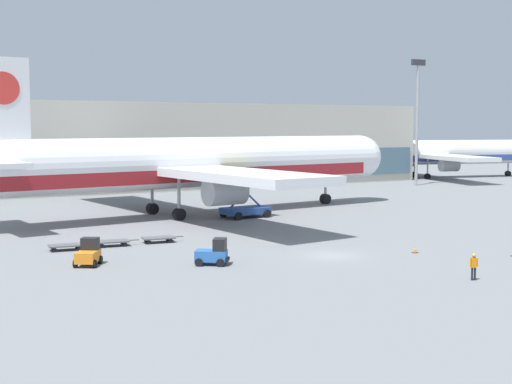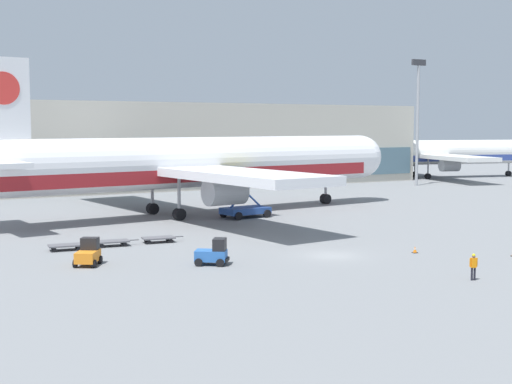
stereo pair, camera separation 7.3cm
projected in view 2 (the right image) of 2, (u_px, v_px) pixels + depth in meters
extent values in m
plane|color=slate|center=(331.00, 256.00, 56.70)|extent=(400.00, 400.00, 0.00)
cube|color=#BCB7A8|center=(174.00, 145.00, 120.87)|extent=(90.00, 18.00, 14.00)
cube|color=slate|center=(196.00, 167.00, 113.22)|extent=(88.20, 0.20, 4.90)
cylinder|color=#9EA0A5|center=(417.00, 126.00, 122.49)|extent=(0.50, 0.50, 20.59)
cube|color=#333338|center=(419.00, 62.00, 121.49)|extent=(2.80, 0.50, 1.00)
cylinder|color=white|center=(197.00, 162.00, 82.59)|extent=(52.32, 11.64, 5.80)
cube|color=maroon|center=(197.00, 173.00, 82.71)|extent=(48.18, 11.06, 1.45)
sphere|color=white|center=(360.00, 157.00, 97.56)|extent=(5.68, 5.68, 5.68)
cube|color=white|center=(3.00, 98.00, 69.38)|extent=(5.22, 1.03, 8.00)
cylinder|color=red|center=(2.00, 88.00, 69.29)|extent=(3.24, 0.91, 3.20)
cube|color=white|center=(177.00, 169.00, 81.16)|extent=(13.37, 48.60, 0.90)
cylinder|color=#9EA0A5|center=(225.00, 192.00, 73.14)|extent=(4.49, 3.26, 2.80)
cylinder|color=#9EA0A5|center=(138.00, 180.00, 89.52)|extent=(4.49, 3.26, 2.80)
cylinder|color=#9EA0A5|center=(326.00, 184.00, 94.29)|extent=(0.36, 0.36, 4.00)
cylinder|color=black|center=(326.00, 199.00, 94.47)|extent=(1.39, 1.04, 1.30)
cylinder|color=#9EA0A5|center=(179.00, 196.00, 77.92)|extent=(0.36, 0.36, 4.00)
cylinder|color=black|center=(179.00, 214.00, 78.10)|extent=(1.39, 1.04, 1.30)
cylinder|color=#9EA0A5|center=(152.00, 192.00, 83.12)|extent=(0.36, 0.36, 4.00)
cylinder|color=black|center=(152.00, 209.00, 83.30)|extent=(1.39, 1.04, 1.30)
cylinder|color=white|center=(437.00, 152.00, 141.39)|extent=(43.11, 14.72, 4.82)
cube|color=#2D428E|center=(437.00, 158.00, 141.49)|extent=(39.73, 13.82, 1.20)
cone|color=white|center=(336.00, 153.00, 135.68)|extent=(6.22, 5.68, 4.58)
cube|color=white|center=(353.00, 123.00, 136.06)|extent=(4.28, 1.36, 6.64)
cylinder|color=yellow|center=(353.00, 119.00, 135.98)|extent=(2.69, 1.06, 2.66)
cube|color=white|center=(349.00, 151.00, 136.32)|extent=(5.42, 11.19, 0.42)
cube|color=white|center=(427.00, 155.00, 140.87)|extent=(15.72, 40.31, 0.75)
cylinder|color=#9EA0A5|center=(450.00, 165.00, 132.97)|extent=(3.93, 3.07, 2.32)
cylinder|color=#9EA0A5|center=(407.00, 161.00, 149.04)|extent=(3.93, 3.07, 2.32)
cylinder|color=#9EA0A5|center=(509.00, 165.00, 145.99)|extent=(0.30, 0.30, 3.32)
cylinder|color=black|center=(508.00, 174.00, 146.14)|extent=(1.22, 0.98, 1.08)
cylinder|color=#9EA0A5|center=(428.00, 168.00, 138.19)|extent=(0.30, 0.30, 3.32)
cylinder|color=black|center=(428.00, 176.00, 138.34)|extent=(1.22, 0.98, 1.08)
cylinder|color=#9EA0A5|center=(415.00, 166.00, 143.29)|extent=(0.30, 0.30, 3.32)
cylinder|color=black|center=(415.00, 174.00, 143.44)|extent=(1.22, 0.98, 1.08)
cube|color=#284C99|center=(245.00, 210.00, 80.31)|extent=(5.51, 3.57, 0.70)
cube|color=#B2B2B7|center=(245.00, 176.00, 79.95)|extent=(5.23, 3.39, 0.30)
cube|color=yellow|center=(245.00, 171.00, 79.90)|extent=(5.23, 3.39, 0.08)
cube|color=#284C99|center=(245.00, 191.00, 80.12)|extent=(4.26, 0.64, 3.71)
cube|color=#284C99|center=(245.00, 191.00, 80.12)|extent=(4.26, 0.64, 3.71)
cylinder|color=black|center=(252.00, 211.00, 82.69)|extent=(0.93, 0.46, 0.90)
cylinder|color=black|center=(267.00, 214.00, 80.25)|extent=(0.93, 0.46, 0.90)
cylinder|color=black|center=(224.00, 213.00, 80.44)|extent=(0.93, 0.46, 0.90)
cylinder|color=black|center=(238.00, 216.00, 78.01)|extent=(0.93, 0.46, 0.90)
cube|color=orange|center=(88.00, 256.00, 52.64)|extent=(2.41, 2.69, 0.80)
cube|color=black|center=(90.00, 243.00, 53.20)|extent=(1.53, 1.42, 0.90)
cube|color=black|center=(92.00, 257.00, 53.89)|extent=(1.15, 0.80, 0.24)
cylinder|color=black|center=(82.00, 259.00, 53.51)|extent=(0.52, 0.64, 0.60)
cylinder|color=black|center=(100.00, 260.00, 53.44)|extent=(0.52, 0.64, 0.60)
cylinder|color=black|center=(75.00, 264.00, 51.91)|extent=(0.52, 0.64, 0.60)
cylinder|color=black|center=(94.00, 264.00, 51.84)|extent=(0.52, 0.64, 0.60)
cube|color=#2D66B7|center=(211.00, 255.00, 52.95)|extent=(2.69, 2.47, 0.80)
cube|color=black|center=(220.00, 244.00, 52.80)|extent=(1.45, 1.53, 0.90)
cube|color=black|center=(227.00, 260.00, 52.85)|extent=(0.85, 1.12, 0.24)
cylinder|color=black|center=(223.00, 259.00, 53.60)|extent=(0.63, 0.54, 0.60)
cylinder|color=black|center=(220.00, 263.00, 52.21)|extent=(0.63, 0.54, 0.60)
cylinder|color=black|center=(202.00, 259.00, 53.77)|extent=(0.63, 0.54, 0.60)
cylinder|color=black|center=(199.00, 262.00, 52.38)|extent=(0.63, 0.54, 0.60)
cube|color=#56565B|center=(66.00, 245.00, 59.16)|extent=(2.96, 1.83, 0.12)
cube|color=#56565B|center=(88.00, 244.00, 59.85)|extent=(0.90, 0.19, 0.08)
cylinder|color=black|center=(77.00, 246.00, 60.14)|extent=(0.37, 0.19, 0.36)
cylinder|color=black|center=(79.00, 249.00, 58.96)|extent=(0.37, 0.19, 0.36)
cylinder|color=black|center=(53.00, 248.00, 59.41)|extent=(0.37, 0.19, 0.36)
cylinder|color=black|center=(55.00, 250.00, 58.23)|extent=(0.37, 0.19, 0.36)
cube|color=#56565B|center=(112.00, 241.00, 61.19)|extent=(2.96, 1.83, 0.12)
cube|color=#56565B|center=(134.00, 240.00, 61.87)|extent=(0.90, 0.19, 0.08)
cylinder|color=black|center=(122.00, 242.00, 62.16)|extent=(0.37, 0.19, 0.36)
cylinder|color=black|center=(125.00, 245.00, 60.98)|extent=(0.37, 0.19, 0.36)
cylinder|color=black|center=(100.00, 244.00, 61.43)|extent=(0.37, 0.19, 0.36)
cylinder|color=black|center=(102.00, 246.00, 60.26)|extent=(0.37, 0.19, 0.36)
cube|color=#56565B|center=(158.00, 238.00, 63.09)|extent=(2.96, 1.83, 0.12)
cube|color=#56565B|center=(179.00, 237.00, 63.78)|extent=(0.90, 0.19, 0.08)
cylinder|color=black|center=(167.00, 239.00, 64.07)|extent=(0.37, 0.19, 0.36)
cylinder|color=black|center=(171.00, 241.00, 62.89)|extent=(0.37, 0.19, 0.36)
cylinder|color=black|center=(146.00, 240.00, 63.34)|extent=(0.37, 0.19, 0.36)
cylinder|color=black|center=(149.00, 242.00, 62.16)|extent=(0.37, 0.19, 0.36)
cylinder|color=black|center=(472.00, 274.00, 47.64)|extent=(0.14, 0.14, 0.87)
cylinder|color=black|center=(475.00, 274.00, 47.67)|extent=(0.14, 0.14, 0.87)
cube|color=orange|center=(474.00, 263.00, 47.59)|extent=(0.41, 0.33, 0.65)
cylinder|color=orange|center=(470.00, 262.00, 47.54)|extent=(0.09, 0.09, 0.59)
cylinder|color=orange|center=(477.00, 262.00, 47.62)|extent=(0.09, 0.09, 0.59)
sphere|color=#846047|center=(474.00, 256.00, 47.54)|extent=(0.23, 0.23, 0.23)
sphere|color=yellow|center=(474.00, 255.00, 47.54)|extent=(0.22, 0.22, 0.22)
cube|color=black|center=(415.00, 253.00, 57.95)|extent=(0.40, 0.40, 0.04)
cone|color=orange|center=(415.00, 249.00, 57.93)|extent=(0.32, 0.32, 0.51)
cylinder|color=white|center=(415.00, 249.00, 57.93)|extent=(0.19, 0.19, 0.07)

